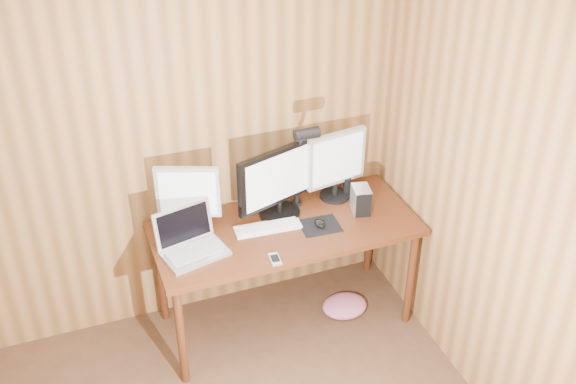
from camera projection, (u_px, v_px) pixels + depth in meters
desk at (281, 235)px, 4.19m from camera, size 1.60×0.70×0.75m
monitor_center at (279, 181)px, 4.04m from camera, size 0.57×0.26×0.46m
monitor_left at (188, 197)px, 3.91m from camera, size 0.36×0.18×0.42m
monitor_right at (336, 163)px, 4.20m from camera, size 0.41×0.19×0.46m
laptop at (190, 241)px, 3.83m from camera, size 0.41×0.35×0.25m
keyboard at (268, 227)px, 4.03m from camera, size 0.41×0.15×0.02m
mousepad at (320, 226)px, 4.06m from camera, size 0.25×0.21×0.00m
mouse at (320, 223)px, 4.05m from camera, size 0.07×0.11×0.04m
hard_drive at (361, 200)px, 4.16m from camera, size 0.13×0.17×0.17m
phone at (275, 259)px, 3.77m from camera, size 0.06×0.12×0.02m
speaker at (347, 187)px, 4.33m from camera, size 0.05×0.05×0.12m
desk_lamp at (302, 155)px, 3.99m from camera, size 0.15×0.21×0.65m
fabric_pile at (345, 306)px, 4.49m from camera, size 0.35×0.31×0.10m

